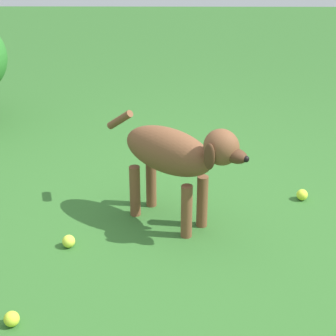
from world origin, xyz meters
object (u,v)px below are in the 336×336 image
object	(u,v)px
tennis_ball_1	(157,164)
tennis_ball_2	(12,319)
tennis_ball_3	(302,195)
tennis_ball_0	(69,241)
dog	(176,155)

from	to	relation	value
tennis_ball_1	tennis_ball_2	distance (m)	1.62
tennis_ball_2	tennis_ball_3	bearing A→B (deg)	-52.52
tennis_ball_1	tennis_ball_3	xyz separation A→B (m)	(-0.42, -0.87, 0.00)
tennis_ball_1	tennis_ball_3	size ratio (longest dim) A/B	1.00
tennis_ball_0	tennis_ball_1	distance (m)	1.02
tennis_ball_0	tennis_ball_3	xyz separation A→B (m)	(0.51, -1.30, 0.00)
dog	tennis_ball_2	size ratio (longest dim) A/B	11.34
tennis_ball_0	tennis_ball_2	distance (m)	0.61
dog	tennis_ball_3	world-z (taller)	dog
tennis_ball_0	tennis_ball_1	bearing A→B (deg)	-24.68
tennis_ball_2	tennis_ball_1	bearing A→B (deg)	-20.42
tennis_ball_1	tennis_ball_2	world-z (taller)	same
dog	tennis_ball_2	distance (m)	1.14
dog	tennis_ball_1	size ratio (longest dim) A/B	11.34
tennis_ball_0	tennis_ball_2	bearing A→B (deg)	166.79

